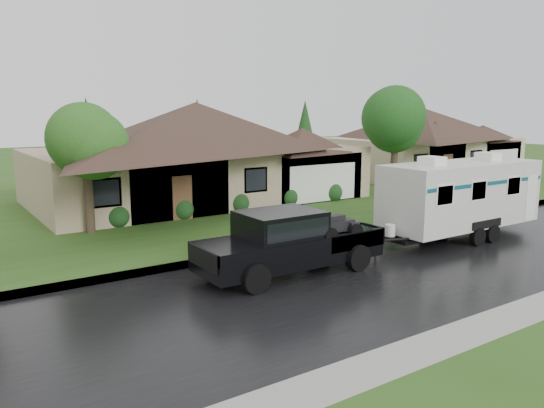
% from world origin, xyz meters
% --- Properties ---
extents(ground, '(140.00, 140.00, 0.00)m').
position_xyz_m(ground, '(0.00, 0.00, 0.00)').
color(ground, '#2A4D18').
rests_on(ground, ground).
extents(road, '(140.00, 8.00, 0.01)m').
position_xyz_m(road, '(0.00, -2.00, 0.01)').
color(road, black).
rests_on(road, ground).
extents(curb, '(140.00, 0.50, 0.15)m').
position_xyz_m(curb, '(0.00, 2.25, 0.07)').
color(curb, gray).
rests_on(curb, ground).
extents(lawn, '(140.00, 26.00, 0.15)m').
position_xyz_m(lawn, '(0.00, 15.00, 0.07)').
color(lawn, '#2A4D18').
rests_on(lawn, ground).
extents(house_main, '(19.44, 10.80, 6.90)m').
position_xyz_m(house_main, '(2.29, 13.84, 3.59)').
color(house_main, '#9C8869').
rests_on(house_main, lawn).
extents(house_neighbor, '(15.12, 9.72, 6.45)m').
position_xyz_m(house_neighbor, '(22.27, 14.34, 3.32)').
color(house_neighbor, '#C2B190').
rests_on(house_neighbor, lawn).
extents(tree_left_green, '(3.29, 3.29, 5.44)m').
position_xyz_m(tree_left_green, '(-5.65, 8.69, 3.92)').
color(tree_left_green, '#382B1E').
rests_on(tree_left_green, lawn).
extents(tree_right_green, '(3.89, 3.89, 6.44)m').
position_xyz_m(tree_right_green, '(12.28, 8.30, 4.61)').
color(tree_right_green, '#382B1E').
rests_on(tree_right_green, lawn).
extents(shrub_row, '(13.60, 1.00, 1.00)m').
position_xyz_m(shrub_row, '(2.00, 9.30, 0.65)').
color(shrub_row, '#143814').
rests_on(shrub_row, lawn).
extents(pickup_truck, '(6.36, 2.42, 2.12)m').
position_xyz_m(pickup_truck, '(-1.75, -0.33, 1.14)').
color(pickup_truck, black).
rests_on(pickup_truck, ground).
extents(travel_trailer, '(7.84, 2.76, 3.52)m').
position_xyz_m(travel_trailer, '(7.06, -0.33, 1.87)').
color(travel_trailer, silver).
rests_on(travel_trailer, ground).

